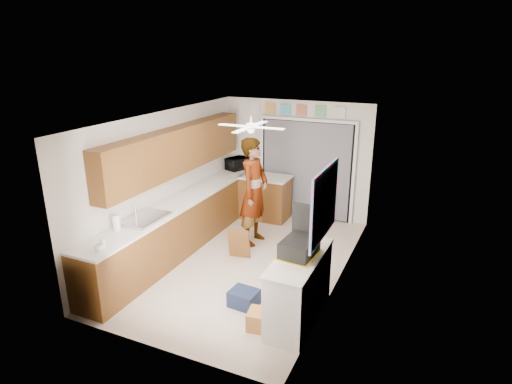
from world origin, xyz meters
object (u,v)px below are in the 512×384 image
(microwave, at_px, (237,164))
(man, at_px, (254,192))
(paper_towel_roll, at_px, (116,222))
(cardboard_box, at_px, (263,320))
(cup, at_px, (98,248))
(suitcase, at_px, (299,247))
(dog, at_px, (303,227))
(navy_crate, at_px, (244,298))

(microwave, height_order, man, man)
(paper_towel_roll, distance_m, cardboard_box, 2.61)
(paper_towel_roll, distance_m, man, 2.59)
(microwave, height_order, cardboard_box, microwave)
(cup, bearing_deg, suitcase, 21.49)
(paper_towel_roll, bearing_deg, cardboard_box, -2.61)
(suitcase, xyz_separation_m, cardboard_box, (-0.32, -0.44, -0.93))
(microwave, bearing_deg, dog, -95.09)
(microwave, xyz_separation_m, cup, (0.12, -4.40, -0.09))
(cardboard_box, bearing_deg, man, 116.85)
(man, distance_m, dog, 1.26)
(cup, xyz_separation_m, dog, (1.75, 3.51, -0.77))
(paper_towel_roll, bearing_deg, microwave, 87.77)
(paper_towel_roll, distance_m, suitcase, 2.77)
(microwave, xyz_separation_m, man, (1.07, -1.46, -0.07))
(paper_towel_roll, xyz_separation_m, suitcase, (2.75, 0.33, -0.01))
(cup, height_order, man, man)
(dog, bearing_deg, man, -160.46)
(cup, distance_m, man, 3.09)
(dog, bearing_deg, navy_crate, -107.28)
(navy_crate, xyz_separation_m, man, (-0.75, 2.02, 0.89))
(paper_towel_roll, xyz_separation_m, navy_crate, (1.97, 0.27, -0.94))
(suitcase, relative_size, man, 0.26)
(cardboard_box, bearing_deg, dog, 98.09)
(paper_towel_roll, height_order, dog, paper_towel_roll)
(microwave, distance_m, man, 1.81)
(cup, relative_size, navy_crate, 0.30)
(suitcase, relative_size, cardboard_box, 1.31)
(paper_towel_roll, distance_m, navy_crate, 2.20)
(suitcase, bearing_deg, cardboard_box, -121.27)
(man, bearing_deg, cardboard_box, -151.39)
(microwave, xyz_separation_m, suitcase, (2.60, -3.42, -0.02))
(suitcase, bearing_deg, dog, 111.25)
(navy_crate, bearing_deg, paper_towel_roll, -172.21)
(paper_towel_roll, bearing_deg, suitcase, 6.77)
(cup, bearing_deg, navy_crate, 28.41)
(man, bearing_deg, paper_towel_roll, 153.73)
(suitcase, bearing_deg, paper_towel_roll, -168.32)
(paper_towel_roll, xyz_separation_m, cardboard_box, (2.43, -0.11, -0.93))
(paper_towel_roll, relative_size, suitcase, 0.46)
(cup, xyz_separation_m, cardboard_box, (2.17, 0.54, -0.86))
(paper_towel_roll, height_order, suitcase, paper_towel_roll)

